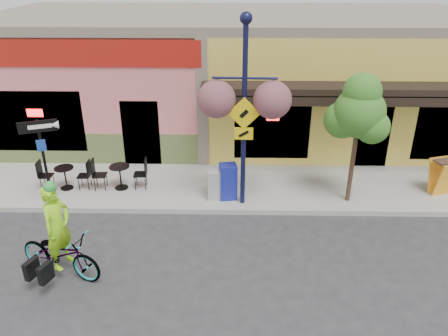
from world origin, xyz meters
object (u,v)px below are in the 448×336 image
Objects in this scene: bicycle at (60,254)px; lamp_post at (244,116)px; newspaper_box_grey at (214,185)px; newspaper_box_blue at (228,182)px; street_tree at (356,140)px; cyclist_rider at (60,237)px; building at (234,72)px; one_way_sign at (45,165)px.

bicycle is 0.40× the size of lamp_post.
newspaper_box_grey is (3.20, 3.18, 0.05)m from bicycle.
street_tree is at bearing -10.62° from newspaper_box_blue.
cyclist_rider is 0.38× the size of lamp_post.
cyclist_rider is (0.05, 0.00, 0.43)m from bicycle.
building is at bearing 116.51° from street_tree.
lamp_post is 1.39× the size of street_tree.
building is at bearing 93.93° from lamp_post.
bicycle is at bearing -111.48° from building.
newspaper_box_grey is 0.23× the size of street_tree.
street_tree is at bearing -45.49° from bicycle.
cyclist_rider is 2.25× the size of newspaper_box_grey.
cyclist_rider is 4.78m from newspaper_box_blue.
newspaper_box_blue is at bearing -14.78° from one_way_sign.
street_tree is at bearing -45.34° from cyclist_rider.
one_way_sign is (-1.29, 2.69, 0.43)m from cyclist_rider.
newspaper_box_grey is at bearing 179.50° from street_tree.
newspaper_box_blue is 0.28× the size of street_tree.
building is 9.06× the size of bicycle.
newspaper_box_blue is (3.58, 3.21, 0.14)m from bicycle.
one_way_sign is 2.41× the size of newspaper_box_blue.
building is 8.52m from one_way_sign.
lamp_post reaches higher than newspaper_box_blue.
one_way_sign is at bearing -126.08° from building.
bicycle is at bearing -147.68° from newspaper_box_blue.
cyclist_rider is at bearing -147.28° from newspaper_box_blue.
lamp_post reaches higher than cyclist_rider.
lamp_post is at bearing -88.01° from building.
newspaper_box_blue is at bearing 178.95° from street_tree.
building is at bearing 75.75° from newspaper_box_grey.
street_tree reaches higher than newspaper_box_blue.
newspaper_box_blue reaches higher than newspaper_box_grey.
street_tree reaches higher than cyclist_rider.
cyclist_rider is at bearing -144.02° from newspaper_box_grey.
one_way_sign reaches higher than bicycle.
lamp_post is 2.07m from newspaper_box_blue.
bicycle is 4.51m from newspaper_box_grey.
building is at bearing 32.96° from one_way_sign.
building is 5.00× the size of street_tree.
newspaper_box_blue is (4.82, 0.52, -0.72)m from one_way_sign.
lamp_post reaches higher than newspaper_box_grey.
newspaper_box_blue is (3.53, 3.21, -0.30)m from cyclist_rider.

